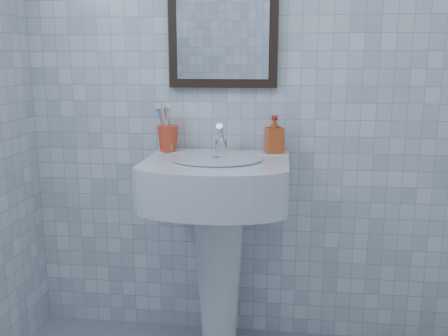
# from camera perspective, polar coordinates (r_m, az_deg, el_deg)

# --- Properties ---
(wall_back) EXTENTS (2.20, 0.02, 2.50)m
(wall_back) POSITION_cam_1_polar(r_m,az_deg,el_deg) (2.35, 3.70, 9.39)
(wall_back) COLOR white
(wall_back) RESTS_ON ground
(washbasin) EXTENTS (0.62, 0.46, 0.96)m
(washbasin) POSITION_cam_1_polar(r_m,az_deg,el_deg) (2.27, -0.69, -6.34)
(washbasin) COLOR white
(washbasin) RESTS_ON ground
(faucet) EXTENTS (0.06, 0.12, 0.14)m
(faucet) POSITION_cam_1_polar(r_m,az_deg,el_deg) (2.29, -0.35, 3.18)
(faucet) COLOR silver
(faucet) RESTS_ON washbasin
(toothbrush_cup) EXTENTS (0.12, 0.12, 0.12)m
(toothbrush_cup) POSITION_cam_1_polar(r_m,az_deg,el_deg) (2.34, -6.41, 3.40)
(toothbrush_cup) COLOR #E74522
(toothbrush_cup) RESTS_ON washbasin
(soap_dispenser) EXTENTS (0.09, 0.10, 0.17)m
(soap_dispenser) POSITION_cam_1_polar(r_m,az_deg,el_deg) (2.29, 5.76, 3.86)
(soap_dispenser) COLOR red
(soap_dispenser) RESTS_ON washbasin
(wall_mirror) EXTENTS (0.50, 0.04, 0.62)m
(wall_mirror) POSITION_cam_1_polar(r_m,az_deg,el_deg) (2.35, -0.12, 16.74)
(wall_mirror) COLOR black
(wall_mirror) RESTS_ON wall_back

